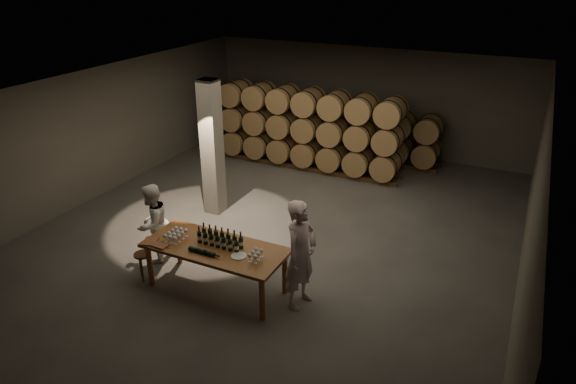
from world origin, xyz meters
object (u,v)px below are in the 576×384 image
at_px(stool, 143,258).
at_px(tasting_table, 215,251).
at_px(bottle_cluster, 220,239).
at_px(person_woman, 153,224).
at_px(plate, 239,256).
at_px(notebook_near, 161,245).
at_px(person_man, 301,254).

bearing_deg(stool, tasting_table, 12.83).
xyz_separation_m(bottle_cluster, stool, (-1.49, -0.40, -0.57)).
height_order(tasting_table, person_woman, person_woman).
xyz_separation_m(tasting_table, plate, (0.55, -0.10, 0.11)).
bearing_deg(bottle_cluster, notebook_near, -152.63).
xyz_separation_m(tasting_table, notebook_near, (-0.88, -0.41, 0.12)).
height_order(bottle_cluster, person_woman, person_woman).
xyz_separation_m(plate, stool, (-1.98, -0.23, -0.46)).
relative_size(person_man, person_woman, 1.22).
relative_size(notebook_near, person_woman, 0.16).
xyz_separation_m(notebook_near, stool, (-0.55, 0.09, -0.47)).
bearing_deg(person_woman, person_man, 87.30).
xyz_separation_m(notebook_near, person_man, (2.44, 0.68, 0.09)).
height_order(person_man, person_woman, person_man).
bearing_deg(notebook_near, bottle_cluster, 30.81).
height_order(plate, person_woman, person_woman).
height_order(tasting_table, notebook_near, notebook_near).
distance_m(tasting_table, notebook_near, 0.98).
bearing_deg(notebook_near, plate, 15.71).
bearing_deg(notebook_near, tasting_table, 28.51).
height_order(tasting_table, person_man, person_man).
bearing_deg(notebook_near, stool, 174.53).
distance_m(tasting_table, plate, 0.57).
bearing_deg(stool, person_woman, 110.59).
bearing_deg(stool, person_man, 11.30).
height_order(notebook_near, stool, notebook_near).
relative_size(plate, notebook_near, 1.05).
bearing_deg(stool, notebook_near, -8.91).
bearing_deg(person_man, notebook_near, 115.45).
xyz_separation_m(person_man, person_woman, (-3.23, 0.04, -0.18)).
distance_m(bottle_cluster, stool, 1.65).
bearing_deg(plate, person_man, 20.25).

